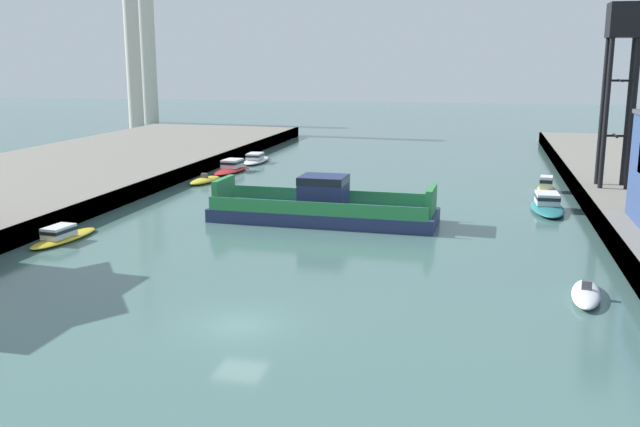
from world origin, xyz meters
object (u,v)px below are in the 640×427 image
Objects in this scene: moored_boat_near_right at (546,185)px; moored_boat_far_left at (205,180)px; moored_boat_near_left at (231,167)px; moored_boat_mid_right at (62,235)px; chain_ferry at (323,208)px; crane_tower at (623,48)px; smokestack_distant_a at (148,50)px; moored_boat_mid_left at (586,294)px; smokestack_distant_b at (131,21)px; moored_boat_far_right at (256,159)px; moored_boat_upstream_a at (547,204)px.

moored_boat_far_left is at bearing -175.23° from moored_boat_near_right.
moored_boat_mid_right is (-0.61, -34.78, -0.09)m from moored_boat_near_left.
moored_boat_mid_right is at bearing -148.09° from chain_ferry.
smokestack_distant_a is at bearing 138.73° from crane_tower.
crane_tower reaches higher than chain_ferry.
smokestack_distant_b reaches higher than moored_boat_mid_left.
moored_boat_mid_left is 0.14× the size of smokestack_distant_b.
moored_boat_far_right is (-35.32, 47.93, 0.19)m from moored_boat_mid_left.
moored_boat_far_left is at bearing -59.69° from smokestack_distant_a.
moored_boat_far_left is at bearing -92.02° from moored_boat_far_right.
chain_ferry is 105.35m from smokestack_distant_a.
crane_tower reaches higher than moored_boat_near_right.
moored_boat_mid_left is at bearing -101.20° from crane_tower.
moored_boat_mid_right is at bearing -91.00° from moored_boat_near_left.
moored_boat_near_left is 0.49× the size of crane_tower.
smokestack_distant_a is (-83.07, 72.90, 1.11)m from crane_tower.
moored_boat_near_right is 15.64m from crane_tower.
smokestack_distant_a is (-58.41, 86.49, 14.30)m from chain_ferry.
crane_tower is (42.19, 24.52, 13.89)m from moored_boat_mid_right.
crane_tower reaches higher than moored_boat_upstream_a.
moored_boat_mid_right is (-36.37, 4.90, 0.16)m from moored_boat_mid_left.
crane_tower is (24.66, 13.60, 13.19)m from chain_ferry.
crane_tower reaches higher than moored_boat_mid_right.
chain_ferry is at bearing -42.72° from moored_boat_far_left.
crane_tower is (41.14, -18.50, 13.86)m from moored_boat_far_right.
moored_boat_near_left is 1.14× the size of moored_boat_mid_right.
moored_boat_upstream_a is (36.16, 19.56, 0.13)m from moored_boat_mid_right.
moored_boat_near_left is at bearing 89.06° from moored_boat_far_left.
moored_boat_far_left is 0.15× the size of smokestack_distant_b.
chain_ferry reaches higher than moored_boat_upstream_a.
moored_boat_far_left is 67.41m from smokestack_distant_b.
smokestack_distant_b is at bearing 144.35° from crane_tower.
moored_boat_mid_right is 89.81m from smokestack_distant_b.
moored_boat_near_right is 90.22m from smokestack_distant_b.
moored_boat_mid_left is at bearing -52.95° from smokestack_distant_a.
moored_boat_upstream_a is at bearing 90.50° from moored_boat_mid_left.
moored_boat_upstream_a is (35.10, -23.46, 0.10)m from moored_boat_far_right.
moored_boat_upstream_a reaches higher than moored_boat_mid_right.
moored_boat_near_right is 0.14× the size of smokestack_distant_b.
moored_boat_near_right is 0.69× the size of moored_boat_far_right.
moored_boat_far_right is 0.28× the size of smokestack_distant_a.
moored_boat_near_left is 76.59m from smokestack_distant_a.
moored_boat_near_right is at bearing 38.89° from moored_boat_mid_right.
moored_boat_upstream_a is at bearing -93.77° from moored_boat_near_right.
smokestack_distant_b is (-72.14, 50.40, 19.86)m from moored_boat_near_right.
moored_boat_upstream_a is at bearing -40.27° from smokestack_distant_b.
smokestack_distant_a is 18.86m from smokestack_distant_b.
moored_boat_mid_left is 129.10m from smokestack_distant_a.
smokestack_distant_b is (-52.85, 69.19, 19.31)m from chain_ferry.
moored_boat_near_left is 8.11m from moored_boat_far_left.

